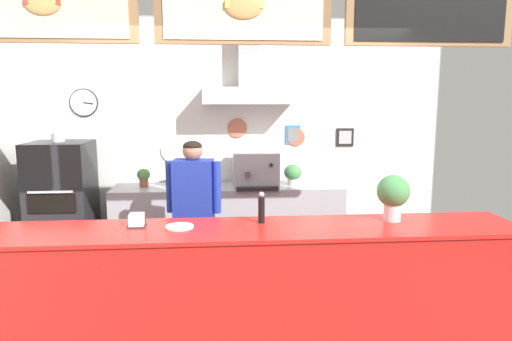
{
  "coord_description": "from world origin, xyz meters",
  "views": [
    {
      "loc": [
        -0.19,
        -3.52,
        2.0
      ],
      "look_at": [
        0.15,
        0.72,
        1.31
      ],
      "focal_mm": 32.19,
      "sensor_mm": 36.0,
      "label": 1
    }
  ],
  "objects_px": {
    "pizza_oven": "(63,207)",
    "pepper_grinder": "(261,208)",
    "potted_oregano": "(178,174)",
    "potted_basil": "(293,174)",
    "basil_vase": "(393,195)",
    "potted_sage": "(144,176)",
    "espresso_machine": "(255,169)",
    "condiment_plate": "(179,227)",
    "napkin_holder": "(137,221)",
    "shop_worker": "(194,216)"
  },
  "relations": [
    {
      "from": "shop_worker",
      "to": "potted_oregano",
      "type": "xyz_separation_m",
      "value": [
        -0.24,
        1.07,
        0.23
      ]
    },
    {
      "from": "pepper_grinder",
      "to": "potted_basil",
      "type": "bearing_deg",
      "value": 74.12
    },
    {
      "from": "espresso_machine",
      "to": "potted_basil",
      "type": "height_order",
      "value": "espresso_machine"
    },
    {
      "from": "espresso_machine",
      "to": "basil_vase",
      "type": "distance_m",
      "value": 2.17
    },
    {
      "from": "basil_vase",
      "to": "pepper_grinder",
      "type": "distance_m",
      "value": 1.03
    },
    {
      "from": "condiment_plate",
      "to": "pepper_grinder",
      "type": "bearing_deg",
      "value": 6.88
    },
    {
      "from": "potted_basil",
      "to": "napkin_holder",
      "type": "height_order",
      "value": "potted_basil"
    },
    {
      "from": "pizza_oven",
      "to": "condiment_plate",
      "type": "height_order",
      "value": "pizza_oven"
    },
    {
      "from": "potted_basil",
      "to": "basil_vase",
      "type": "bearing_deg",
      "value": -76.63
    },
    {
      "from": "basil_vase",
      "to": "condiment_plate",
      "type": "distance_m",
      "value": 1.67
    },
    {
      "from": "condiment_plate",
      "to": "shop_worker",
      "type": "bearing_deg",
      "value": 86.98
    },
    {
      "from": "condiment_plate",
      "to": "potted_sage",
      "type": "bearing_deg",
      "value": 105.97
    },
    {
      "from": "pepper_grinder",
      "to": "pizza_oven",
      "type": "bearing_deg",
      "value": 138.93
    },
    {
      "from": "potted_basil",
      "to": "pizza_oven",
      "type": "bearing_deg",
      "value": -177.23
    },
    {
      "from": "condiment_plate",
      "to": "pepper_grinder",
      "type": "xyz_separation_m",
      "value": [
        0.62,
        0.08,
        0.12
      ]
    },
    {
      "from": "potted_basil",
      "to": "potted_oregano",
      "type": "xyz_separation_m",
      "value": [
        -1.37,
        0.01,
        0.01
      ]
    },
    {
      "from": "espresso_machine",
      "to": "potted_basil",
      "type": "bearing_deg",
      "value": 3.11
    },
    {
      "from": "napkin_holder",
      "to": "pepper_grinder",
      "type": "bearing_deg",
      "value": 1.19
    },
    {
      "from": "pizza_oven",
      "to": "potted_sage",
      "type": "height_order",
      "value": "pizza_oven"
    },
    {
      "from": "shop_worker",
      "to": "espresso_machine",
      "type": "bearing_deg",
      "value": -114.32
    },
    {
      "from": "pizza_oven",
      "to": "potted_oregano",
      "type": "height_order",
      "value": "pizza_oven"
    },
    {
      "from": "espresso_machine",
      "to": "potted_sage",
      "type": "distance_m",
      "value": 1.32
    },
    {
      "from": "napkin_holder",
      "to": "basil_vase",
      "type": "bearing_deg",
      "value": 0.08
    },
    {
      "from": "napkin_holder",
      "to": "pepper_grinder",
      "type": "relative_size",
      "value": 0.55
    },
    {
      "from": "potted_sage",
      "to": "pepper_grinder",
      "type": "height_order",
      "value": "pepper_grinder"
    },
    {
      "from": "pizza_oven",
      "to": "potted_sage",
      "type": "xyz_separation_m",
      "value": [
        0.9,
        0.15,
        0.31
      ]
    },
    {
      "from": "potted_sage",
      "to": "basil_vase",
      "type": "xyz_separation_m",
      "value": [
        2.24,
        -2.0,
        0.17
      ]
    },
    {
      "from": "potted_sage",
      "to": "potted_oregano",
      "type": "height_order",
      "value": "potted_oregano"
    },
    {
      "from": "pizza_oven",
      "to": "basil_vase",
      "type": "distance_m",
      "value": 3.68
    },
    {
      "from": "potted_sage",
      "to": "basil_vase",
      "type": "relative_size",
      "value": 0.6
    },
    {
      "from": "potted_sage",
      "to": "basil_vase",
      "type": "distance_m",
      "value": 3.01
    },
    {
      "from": "potted_oregano",
      "to": "napkin_holder",
      "type": "xyz_separation_m",
      "value": [
        -0.13,
        -2.0,
        -0.02
      ]
    },
    {
      "from": "basil_vase",
      "to": "pizza_oven",
      "type": "bearing_deg",
      "value": 149.43
    },
    {
      "from": "shop_worker",
      "to": "potted_basil",
      "type": "distance_m",
      "value": 1.56
    },
    {
      "from": "pizza_oven",
      "to": "potted_basil",
      "type": "height_order",
      "value": "pizza_oven"
    },
    {
      "from": "espresso_machine",
      "to": "potted_oregano",
      "type": "height_order",
      "value": "espresso_machine"
    },
    {
      "from": "pepper_grinder",
      "to": "condiment_plate",
      "type": "bearing_deg",
      "value": -173.12
    },
    {
      "from": "shop_worker",
      "to": "napkin_holder",
      "type": "bearing_deg",
      "value": 77.18
    },
    {
      "from": "espresso_machine",
      "to": "napkin_holder",
      "type": "bearing_deg",
      "value": -118.14
    },
    {
      "from": "potted_sage",
      "to": "potted_oregano",
      "type": "distance_m",
      "value": 0.4
    },
    {
      "from": "shop_worker",
      "to": "potted_oregano",
      "type": "distance_m",
      "value": 1.12
    },
    {
      "from": "pepper_grinder",
      "to": "potted_sage",
      "type": "bearing_deg",
      "value": 121.4
    },
    {
      "from": "shop_worker",
      "to": "basil_vase",
      "type": "xyz_separation_m",
      "value": [
        1.6,
        -0.93,
        0.38
      ]
    },
    {
      "from": "potted_oregano",
      "to": "basil_vase",
      "type": "bearing_deg",
      "value": -47.34
    },
    {
      "from": "pizza_oven",
      "to": "pepper_grinder",
      "type": "distance_m",
      "value": 2.82
    },
    {
      "from": "potted_sage",
      "to": "condiment_plate",
      "type": "height_order",
      "value": "potted_sage"
    },
    {
      "from": "potted_sage",
      "to": "basil_vase",
      "type": "bearing_deg",
      "value": -41.77
    },
    {
      "from": "espresso_machine",
      "to": "potted_oregano",
      "type": "xyz_separation_m",
      "value": [
        -0.92,
        0.04,
        -0.05
      ]
    },
    {
      "from": "pizza_oven",
      "to": "potted_sage",
      "type": "bearing_deg",
      "value": 9.42
    },
    {
      "from": "potted_basil",
      "to": "potted_oregano",
      "type": "distance_m",
      "value": 1.37
    }
  ]
}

